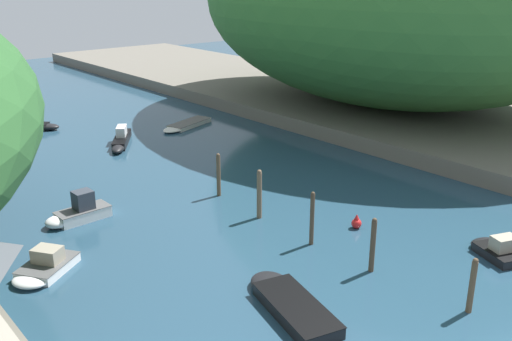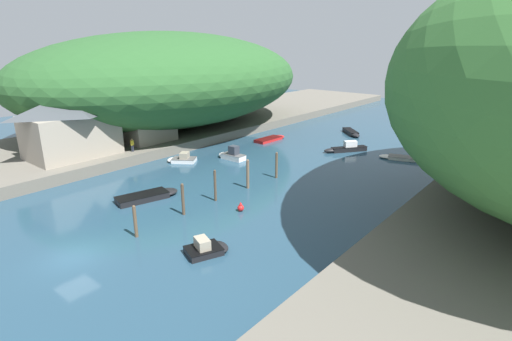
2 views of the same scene
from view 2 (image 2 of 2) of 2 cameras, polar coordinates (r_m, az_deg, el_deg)
The scene contains 20 objects.
water_surface at distance 50.89m, azimuth 6.84°, elevation 0.98°, with size 130.00×130.00×0.00m, color #234256.
left_bank at distance 68.47m, azimuth -12.22°, elevation 5.71°, with size 22.00×120.00×1.33m.
hillside_left at distance 68.81m, azimuth -12.51°, elevation 12.65°, with size 35.95×50.33×14.99m.
waterfront_building at distance 53.26m, azimuth -25.07°, elevation 5.99°, with size 7.31×10.57×7.57m.
boathouse_shed at distance 58.11m, azimuth -15.30°, elevation 6.62°, with size 5.61×7.01×5.05m.
boat_navy_launch at distance 52.10m, azimuth -10.60°, elevation 1.63°, with size 4.11×3.65×1.26m.
boat_white_cruiser at distance 52.50m, azimuth -3.56°, elevation 2.23°, with size 4.06×1.59×1.85m.
boat_mid_channel at distance 62.70m, azimuth 2.20°, elevation 4.57°, with size 2.07×6.05×0.45m.
boat_open_rowboat at distance 68.06m, azimuth 13.54°, elevation 5.25°, with size 5.05×4.95×0.65m.
boat_small_dinghy at distance 40.75m, azimuth -14.94°, elevation -3.49°, with size 3.41×6.43×0.61m.
boat_near_quay at distance 57.33m, azimuth 12.61°, elevation 3.09°, with size 4.55×5.87×1.50m.
boat_far_right_bank at distance 29.96m, azimuth -6.99°, elevation -10.97°, with size 2.92×3.60×1.26m.
boat_far_upstream at distance 55.74m, azimuth 20.18°, elevation 1.71°, with size 6.43×3.59×0.41m.
mooring_post_nearest at distance 32.94m, azimuth -16.88°, elevation -6.94°, with size 0.27×0.27×2.71m.
mooring_post_second at distance 35.99m, azimuth -10.40°, elevation -4.03°, with size 0.28×0.28×2.97m.
mooring_post_middle at distance 38.61m, azimuth -5.86°, elevation -2.12°, with size 0.25×0.25×3.17m.
mooring_post_fourth at distance 41.69m, azimuth -1.19°, elevation -0.48°, with size 0.32×0.32×3.17m.
mooring_post_farthest at distance 44.92m, azimuth 2.94°, elevation 0.79°, with size 0.28×0.28×3.03m.
channel_buoy_near at distance 36.58m, azimuth -2.20°, elevation -5.30°, with size 0.61×0.61×0.91m.
person_on_quay at distance 53.18m, azimuth -17.27°, elevation 3.61°, with size 0.27×0.40×1.69m.
Camera 2 is at (26.32, -10.94, 14.86)m, focal length 28.00 mm.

